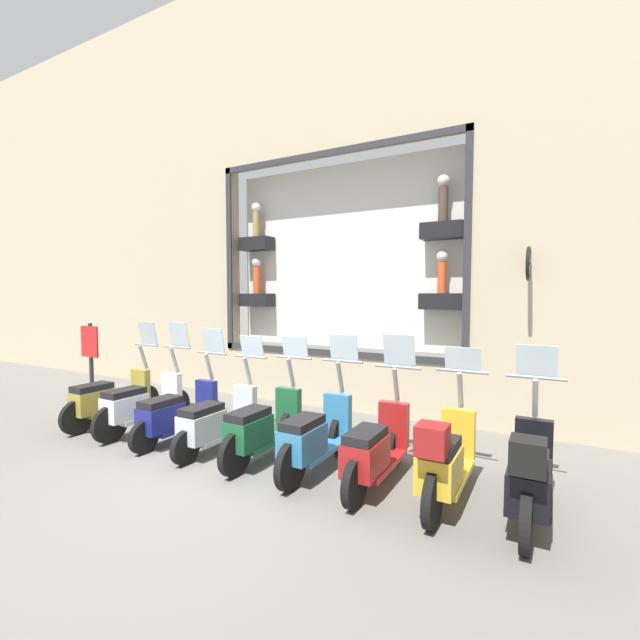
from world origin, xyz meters
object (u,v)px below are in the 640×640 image
Objects in this scene: scooter_yellow_1 at (445,460)px; scooter_navy_6 at (176,414)px; scooter_olive_8 at (109,399)px; scooter_white_7 at (141,405)px; scooter_silver_5 at (216,422)px; scooter_teal_3 at (314,437)px; scooter_green_4 at (262,428)px; scooter_black_0 at (530,476)px; shop_sign_post at (91,367)px; scooter_red_2 at (375,449)px.

scooter_yellow_1 is 1.01× the size of scooter_navy_6.
scooter_olive_8 reaches higher than scooter_navy_6.
scooter_yellow_1 is at bearing -90.75° from scooter_white_7.
scooter_olive_8 is (0.01, 2.38, 0.03)m from scooter_silver_5.
scooter_teal_3 reaches higher than scooter_green_4.
scooter_navy_6 reaches higher than scooter_green_4.
scooter_black_0 is 1.07× the size of shop_sign_post.
scooter_red_2 is 2.38m from scooter_silver_5.
scooter_navy_6 is (0.05, 3.96, -0.07)m from scooter_yellow_1.
scooter_yellow_1 is 1.01× the size of scooter_silver_5.
scooter_yellow_1 is 1.00× the size of scooter_red_2.
scooter_white_7 is 0.79m from scooter_olive_8.
scooter_olive_8 is (-0.00, 0.79, -0.00)m from scooter_white_7.
scooter_olive_8 is at bearing 89.46° from scooter_black_0.
scooter_teal_3 is 1.00× the size of scooter_green_4.
scooter_navy_6 is 1.58m from scooter_olive_8.
scooter_teal_3 is 1.00× the size of scooter_white_7.
scooter_yellow_1 is 3.96m from scooter_navy_6.
scooter_navy_6 is at bearing 89.77° from scooter_silver_5.
scooter_yellow_1 is 1.00× the size of scooter_white_7.
scooter_yellow_1 is at bearing -90.63° from scooter_olive_8.
scooter_navy_6 is (-0.01, 3.17, -0.02)m from scooter_red_2.
shop_sign_post reaches higher than scooter_black_0.
scooter_black_0 is 5.54m from scooter_white_7.
scooter_olive_8 is at bearing 89.72° from scooter_silver_5.
shop_sign_post reaches higher than scooter_teal_3.
scooter_teal_3 is (0.00, 0.79, 0.01)m from scooter_red_2.
scooter_red_2 is (0.06, 0.79, -0.05)m from scooter_yellow_1.
scooter_olive_8 is 0.85m from shop_sign_post.
scooter_navy_6 is at bearing 89.38° from scooter_black_0.
scooter_white_7 reaches higher than scooter_teal_3.
scooter_teal_3 is at bearing -89.60° from scooter_silver_5.
scooter_yellow_1 is (-0.00, 0.79, -0.00)m from scooter_black_0.
shop_sign_post reaches higher than scooter_red_2.
scooter_teal_3 is at bearing 88.56° from scooter_black_0.
scooter_red_2 is 3.96m from scooter_white_7.
scooter_navy_6 is (0.05, 4.75, -0.07)m from scooter_black_0.
scooter_black_0 is 1.00× the size of scooter_yellow_1.
scooter_black_0 reaches higher than scooter_yellow_1.
scooter_yellow_1 is at bearing -91.40° from scooter_green_4.
scooter_white_7 is at bearing 89.95° from scooter_red_2.
scooter_green_4 is 0.79m from scooter_silver_5.
scooter_silver_5 is at bearing 90.60° from scooter_green_4.
scooter_teal_3 is (0.06, 2.38, -0.04)m from scooter_black_0.
scooter_white_7 is 1.00× the size of scooter_olive_8.
scooter_green_4 is at bearing 88.98° from scooter_black_0.
scooter_olive_8 is at bearing 89.94° from scooter_green_4.
scooter_black_0 is at bearing -90.70° from scooter_silver_5.
scooter_black_0 is at bearing -90.63° from scooter_white_7.
shop_sign_post is (0.16, 0.70, 0.46)m from scooter_olive_8.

